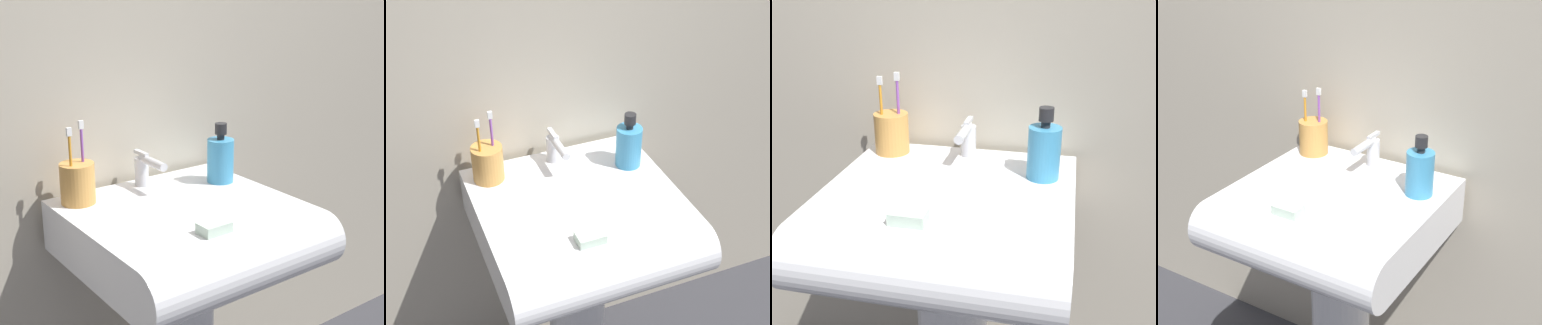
{
  "view_description": "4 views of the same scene",
  "coord_description": "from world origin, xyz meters",
  "views": [
    {
      "loc": [
        -0.76,
        -1.09,
        1.31
      ],
      "look_at": [
        0.04,
        0.0,
        0.88
      ],
      "focal_mm": 55.0,
      "sensor_mm": 36.0,
      "label": 1
    },
    {
      "loc": [
        -0.46,
        -1.13,
        1.73
      ],
      "look_at": [
        0.01,
        0.01,
        0.88
      ],
      "focal_mm": 55.0,
      "sensor_mm": 36.0,
      "label": 2
    },
    {
      "loc": [
        0.23,
        -0.91,
        1.22
      ],
      "look_at": [
        0.03,
        0.01,
        0.83
      ],
      "focal_mm": 45.0,
      "sensor_mm": 36.0,
      "label": 3
    },
    {
      "loc": [
        0.73,
        -1.16,
        1.49
      ],
      "look_at": [
        0.03,
        0.01,
        0.86
      ],
      "focal_mm": 55.0,
      "sensor_mm": 36.0,
      "label": 4
    }
  ],
  "objects": [
    {
      "name": "sink_basin",
      "position": [
        0.0,
        -0.05,
        0.72
      ],
      "size": [
        0.52,
        0.52,
        0.13
      ],
      "color": "white",
      "rests_on": "sink_pedestal"
    },
    {
      "name": "toothbrush_cup",
      "position": [
        -0.19,
        0.16,
        0.84
      ],
      "size": [
        0.09,
        0.09,
        0.2
      ],
      "color": "#D19347",
      "rests_on": "sink_basin"
    },
    {
      "name": "soap_bottle",
      "position": [
        0.19,
        0.08,
        0.85
      ],
      "size": [
        0.07,
        0.07,
        0.16
      ],
      "color": "#3F99CC",
      "rests_on": "sink_basin"
    },
    {
      "name": "bar_soap",
      "position": [
        -0.04,
        -0.18,
        0.8
      ],
      "size": [
        0.07,
        0.05,
        0.02
      ],
      "primitive_type": "cube",
      "color": "silver",
      "rests_on": "sink_basin"
    },
    {
      "name": "wall_back",
      "position": [
        0.0,
        0.27,
        1.2
      ],
      "size": [
        5.0,
        0.05,
        2.4
      ],
      "primitive_type": "cube",
      "color": "#B7AD99",
      "rests_on": "ground"
    },
    {
      "name": "faucet",
      "position": [
        0.0,
        0.16,
        0.84
      ],
      "size": [
        0.04,
        0.14,
        0.09
      ],
      "color": "silver",
      "rests_on": "sink_basin"
    }
  ]
}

